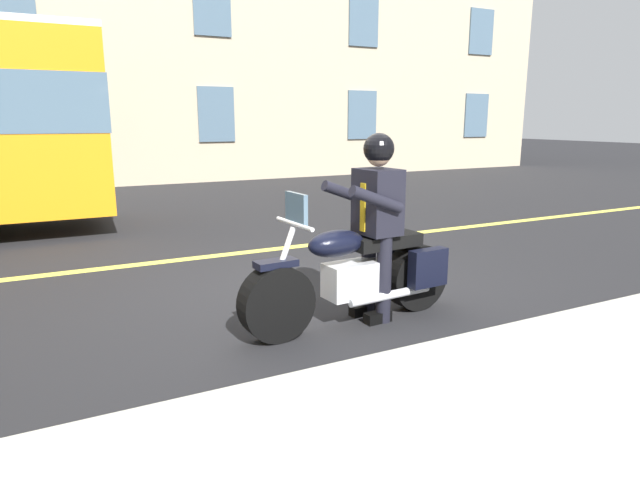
# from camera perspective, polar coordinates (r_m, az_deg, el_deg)

# --- Properties ---
(ground_plane) EXTENTS (80.00, 80.00, 0.00)m
(ground_plane) POSITION_cam_1_polar(r_m,az_deg,el_deg) (6.04, -1.24, -5.38)
(ground_plane) COLOR black
(lane_center_stripe) EXTENTS (60.00, 0.16, 0.01)m
(lane_center_stripe) POSITION_cam_1_polar(r_m,az_deg,el_deg) (7.82, -7.64, -1.27)
(lane_center_stripe) COLOR #E5DB4C
(lane_center_stripe) RESTS_ON ground_plane
(motorcycle_main) EXTENTS (2.22, 0.69, 1.26)m
(motorcycle_main) POSITION_cam_1_polar(r_m,az_deg,el_deg) (5.03, 4.05, -3.70)
(motorcycle_main) COLOR black
(motorcycle_main) RESTS_ON ground_plane
(rider_main) EXTENTS (0.65, 0.58, 1.74)m
(rider_main) POSITION_cam_1_polar(r_m,az_deg,el_deg) (5.02, 5.90, 3.06)
(rider_main) COLOR black
(rider_main) RESTS_ON ground_plane
(building_backdrop) EXTENTS (25.32, 6.06, 11.32)m
(building_backdrop) POSITION_cam_1_polar(r_m,az_deg,el_deg) (20.12, -13.94, 23.11)
(building_backdrop) COLOR #B7A88C
(building_backdrop) RESTS_ON ground_plane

